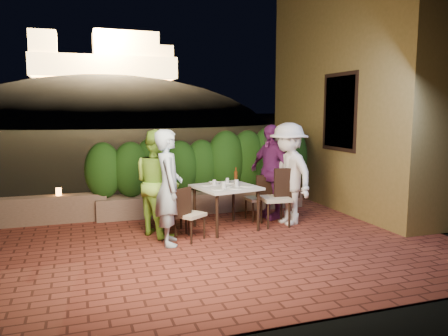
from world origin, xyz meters
name	(u,v)px	position (x,y,z in m)	size (l,w,h in m)	color
ground	(232,247)	(0.00, 0.00, -0.02)	(400.00, 400.00, 0.00)	black
terrace_floor	(222,241)	(0.00, 0.50, -0.07)	(7.00, 6.00, 0.15)	brown
building_wall	(360,88)	(3.60, 2.00, 2.50)	(1.60, 5.00, 5.00)	olive
window_pane	(341,112)	(2.82, 1.50, 2.00)	(0.08, 1.00, 1.40)	black
window_frame	(340,112)	(2.81, 1.50, 2.00)	(0.06, 1.15, 1.55)	black
planter	(203,202)	(0.20, 2.30, 0.20)	(4.20, 0.55, 0.40)	#775D4C
hedge	(203,165)	(0.20, 2.30, 0.95)	(4.00, 0.70, 1.10)	#193E11
parapet	(44,210)	(-2.80, 2.30, 0.25)	(2.20, 0.30, 0.50)	#775D4C
hill	(108,151)	(2.00, 60.00, -4.00)	(52.00, 40.00, 22.00)	black
fortress	(104,50)	(2.00, 60.00, 10.50)	(26.00, 8.00, 8.00)	#FFCC7A
dining_table	(226,208)	(0.21, 0.92, 0.38)	(0.97, 0.97, 0.75)	white
plate_nw	(218,189)	(-0.01, 0.68, 0.76)	(0.22, 0.22, 0.01)	white
plate_sw	(206,185)	(-0.09, 1.10, 0.76)	(0.21, 0.21, 0.01)	white
plate_ne	(247,186)	(0.55, 0.80, 0.76)	(0.24, 0.24, 0.01)	white
plate_se	(231,183)	(0.40, 1.20, 0.76)	(0.24, 0.24, 0.01)	white
plate_centre	(226,186)	(0.20, 0.88, 0.76)	(0.20, 0.20, 0.01)	white
plate_front	(236,188)	(0.29, 0.65, 0.76)	(0.22, 0.22, 0.01)	white
glass_nw	(224,185)	(0.11, 0.72, 0.81)	(0.07, 0.07, 0.12)	silver
glass_sw	(214,183)	(0.04, 1.05, 0.80)	(0.06, 0.06, 0.10)	silver
glass_ne	(237,183)	(0.37, 0.83, 0.81)	(0.07, 0.07, 0.12)	silver
glass_se	(227,181)	(0.31, 1.13, 0.80)	(0.06, 0.06, 0.11)	silver
beer_bottle	(236,176)	(0.43, 1.02, 0.90)	(0.06, 0.06, 0.30)	#48220C
bowl	(214,183)	(0.08, 1.17, 0.77)	(0.18, 0.18, 0.04)	white
chair_left_front	(190,213)	(-0.53, 0.51, 0.43)	(0.39, 0.39, 0.85)	black
chair_left_back	(174,207)	(-0.68, 1.00, 0.43)	(0.40, 0.40, 0.87)	black
chair_right_front	(275,197)	(1.11, 0.85, 0.51)	(0.47, 0.47, 1.02)	black
chair_right_back	(257,197)	(0.97, 1.35, 0.42)	(0.39, 0.39, 0.84)	black
diner_blue	(169,187)	(-0.89, 0.39, 0.88)	(0.64, 0.42, 1.76)	#A8C2D8
diner_green	(157,183)	(-0.96, 0.95, 0.87)	(0.84, 0.66, 1.73)	#9BDE45
diner_white	(288,174)	(1.37, 0.89, 0.91)	(1.18, 0.68, 1.82)	white
diner_purple	(271,172)	(1.27, 1.40, 0.89)	(1.04, 0.43, 1.78)	#752774
parapet_lamp	(59,192)	(-2.53, 2.30, 0.57)	(0.10, 0.10, 0.14)	orange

